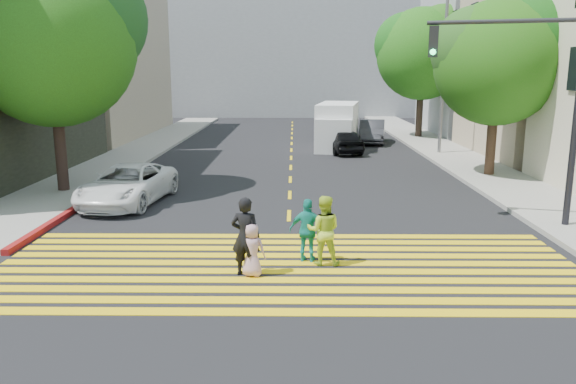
{
  "coord_description": "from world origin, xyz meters",
  "views": [
    {
      "loc": [
        0.15,
        -10.96,
        4.4
      ],
      "look_at": [
        0.0,
        3.0,
        1.4
      ],
      "focal_mm": 35.0,
      "sensor_mm": 36.0,
      "label": 1
    }
  ],
  "objects_px": {
    "silver_car": "(338,125)",
    "traffic_signal": "(534,87)",
    "tree_left": "(53,34)",
    "tree_right_near": "(500,56)",
    "pedestrian_child": "(252,250)",
    "dark_car_parked": "(372,132)",
    "tree_right_far": "(424,49)",
    "white_sedan": "(128,185)",
    "pedestrian_woman": "(324,230)",
    "pedestrian_man": "(246,236)",
    "white_van": "(337,127)",
    "dark_car_near": "(344,141)",
    "pedestrian_extra": "(308,231)"
  },
  "relations": [
    {
      "from": "white_sedan",
      "to": "traffic_signal",
      "type": "xyz_separation_m",
      "value": [
        12.26,
        -2.79,
        3.32
      ]
    },
    {
      "from": "traffic_signal",
      "to": "dark_car_near",
      "type": "bearing_deg",
      "value": 118.55
    },
    {
      "from": "tree_left",
      "to": "pedestrian_child",
      "type": "height_order",
      "value": "tree_left"
    },
    {
      "from": "pedestrian_man",
      "to": "silver_car",
      "type": "distance_m",
      "value": 28.75
    },
    {
      "from": "pedestrian_woman",
      "to": "traffic_signal",
      "type": "distance_m",
      "value": 7.49
    },
    {
      "from": "tree_left",
      "to": "silver_car",
      "type": "relative_size",
      "value": 1.83
    },
    {
      "from": "pedestrian_extra",
      "to": "pedestrian_woman",
      "type": "bearing_deg",
      "value": 164.79
    },
    {
      "from": "tree_right_near",
      "to": "pedestrian_woman",
      "type": "height_order",
      "value": "tree_right_near"
    },
    {
      "from": "tree_right_near",
      "to": "pedestrian_man",
      "type": "distance_m",
      "value": 15.66
    },
    {
      "from": "tree_left",
      "to": "tree_right_near",
      "type": "distance_m",
      "value": 17.12
    },
    {
      "from": "dark_car_near",
      "to": "traffic_signal",
      "type": "xyz_separation_m",
      "value": [
        3.88,
        -15.07,
        3.31
      ]
    },
    {
      "from": "tree_left",
      "to": "pedestrian_extra",
      "type": "bearing_deg",
      "value": -40.69
    },
    {
      "from": "pedestrian_extra",
      "to": "white_sedan",
      "type": "distance_m",
      "value": 8.39
    },
    {
      "from": "tree_right_near",
      "to": "silver_car",
      "type": "bearing_deg",
      "value": 107.49
    },
    {
      "from": "pedestrian_extra",
      "to": "dark_car_near",
      "type": "bearing_deg",
      "value": -85.5
    },
    {
      "from": "tree_right_near",
      "to": "pedestrian_child",
      "type": "height_order",
      "value": "tree_right_near"
    },
    {
      "from": "silver_car",
      "to": "traffic_signal",
      "type": "bearing_deg",
      "value": 93.83
    },
    {
      "from": "tree_right_near",
      "to": "white_van",
      "type": "distance_m",
      "value": 11.49
    },
    {
      "from": "tree_left",
      "to": "pedestrian_man",
      "type": "bearing_deg",
      "value": -48.9
    },
    {
      "from": "pedestrian_woman",
      "to": "silver_car",
      "type": "xyz_separation_m",
      "value": [
        2.43,
        27.72,
        -0.15
      ]
    },
    {
      "from": "pedestrian_child",
      "to": "traffic_signal",
      "type": "bearing_deg",
      "value": -139.22
    },
    {
      "from": "tree_left",
      "to": "tree_right_near",
      "type": "xyz_separation_m",
      "value": [
        16.77,
        3.38,
        -0.67
      ]
    },
    {
      "from": "dark_car_parked",
      "to": "pedestrian_man",
      "type": "bearing_deg",
      "value": -94.75
    },
    {
      "from": "tree_left",
      "to": "white_sedan",
      "type": "bearing_deg",
      "value": -30.27
    },
    {
      "from": "pedestrian_woman",
      "to": "white_van",
      "type": "relative_size",
      "value": 0.28
    },
    {
      "from": "pedestrian_man",
      "to": "pedestrian_extra",
      "type": "xyz_separation_m",
      "value": [
        1.39,
        0.91,
        -0.12
      ]
    },
    {
      "from": "dark_car_near",
      "to": "traffic_signal",
      "type": "bearing_deg",
      "value": 96.17
    },
    {
      "from": "tree_left",
      "to": "white_sedan",
      "type": "relative_size",
      "value": 1.78
    },
    {
      "from": "pedestrian_woman",
      "to": "dark_car_parked",
      "type": "bearing_deg",
      "value": -95.49
    },
    {
      "from": "tree_right_near",
      "to": "dark_car_parked",
      "type": "xyz_separation_m",
      "value": [
        -3.46,
        11.75,
        -4.3
      ]
    },
    {
      "from": "pedestrian_child",
      "to": "dark_car_parked",
      "type": "xyz_separation_m",
      "value": [
        5.81,
        23.63,
        0.12
      ]
    },
    {
      "from": "tree_right_near",
      "to": "pedestrian_child",
      "type": "xyz_separation_m",
      "value": [
        -9.27,
        -11.88,
        -4.42
      ]
    },
    {
      "from": "pedestrian_man",
      "to": "pedestrian_child",
      "type": "bearing_deg",
      "value": 166.83
    },
    {
      "from": "pedestrian_child",
      "to": "dark_car_parked",
      "type": "bearing_deg",
      "value": -91.55
    },
    {
      "from": "tree_left",
      "to": "tree_right_far",
      "type": "bearing_deg",
      "value": 46.4
    },
    {
      "from": "tree_right_far",
      "to": "white_sedan",
      "type": "xyz_separation_m",
      "value": [
        -14.12,
        -19.35,
        -5.2
      ]
    },
    {
      "from": "pedestrian_child",
      "to": "pedestrian_man",
      "type": "bearing_deg",
      "value": -12.5
    },
    {
      "from": "tree_right_near",
      "to": "white_van",
      "type": "bearing_deg",
      "value": 122.59
    },
    {
      "from": "traffic_signal",
      "to": "white_sedan",
      "type": "bearing_deg",
      "value": -178.71
    },
    {
      "from": "white_van",
      "to": "tree_left",
      "type": "bearing_deg",
      "value": -121.42
    },
    {
      "from": "tree_right_far",
      "to": "pedestrian_man",
      "type": "xyz_separation_m",
      "value": [
        -9.54,
        -26.17,
        -4.98
      ]
    },
    {
      "from": "pedestrian_child",
      "to": "white_sedan",
      "type": "relative_size",
      "value": 0.25
    },
    {
      "from": "tree_right_near",
      "to": "traffic_signal",
      "type": "distance_m",
      "value": 8.05
    },
    {
      "from": "white_van",
      "to": "traffic_signal",
      "type": "xyz_separation_m",
      "value": [
        4.11,
        -16.93,
        2.74
      ]
    },
    {
      "from": "tree_left",
      "to": "silver_car",
      "type": "bearing_deg",
      "value": 60.07
    },
    {
      "from": "dark_car_near",
      "to": "pedestrian_child",
      "type": "bearing_deg",
      "value": 70.95
    },
    {
      "from": "tree_left",
      "to": "white_van",
      "type": "distance_m",
      "value": 17.21
    },
    {
      "from": "white_van",
      "to": "pedestrian_child",
      "type": "bearing_deg",
      "value": -89.59
    },
    {
      "from": "pedestrian_extra",
      "to": "white_sedan",
      "type": "xyz_separation_m",
      "value": [
        -5.97,
        5.9,
        -0.1
      ]
    },
    {
      "from": "pedestrian_child",
      "to": "white_van",
      "type": "relative_size",
      "value": 0.21
    }
  ]
}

